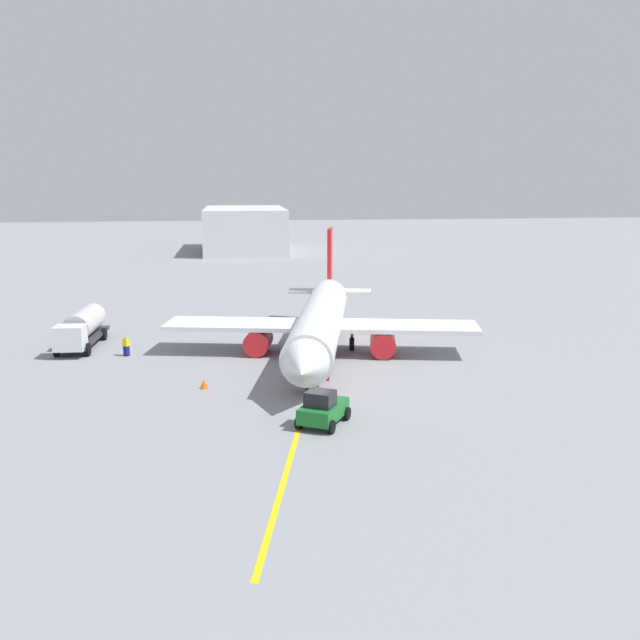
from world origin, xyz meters
TOP-DOWN VIEW (x-y plane):
  - ground_plane at (0.00, 0.00)m, footprint 400.00×400.00m
  - airplane at (-0.50, 0.11)m, footprint 33.46×26.58m
  - fuel_tanker at (-5.89, -20.15)m, footprint 9.96×3.32m
  - pushback_tug at (16.92, -2.18)m, footprint 4.12×3.70m
  - refueling_worker at (-2.01, -15.94)m, footprint 0.61×0.63m
  - safety_cone_nose at (8.35, -9.36)m, footprint 0.60×0.60m
  - distant_hangar at (-89.53, -3.13)m, footprint 29.31×16.63m
  - taxi_line_marking at (0.00, 0.00)m, footprint 66.78×14.38m

SIDE VIEW (x-z plane):
  - ground_plane at x=0.00m, z-range 0.00..0.00m
  - taxi_line_marking at x=0.00m, z-range 0.00..0.01m
  - safety_cone_nose at x=8.35m, z-range 0.00..0.67m
  - refueling_worker at x=-2.01m, z-range -0.03..1.68m
  - pushback_tug at x=16.92m, z-range -0.09..2.11m
  - fuel_tanker at x=-5.89m, z-range 0.14..3.29m
  - airplane at x=-0.50m, z-range -2.17..7.39m
  - distant_hangar at x=-89.53m, z-range -0.01..8.73m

